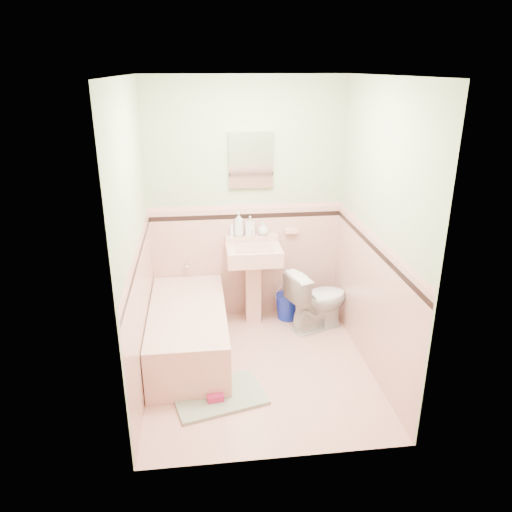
{
  "coord_description": "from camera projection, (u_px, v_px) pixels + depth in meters",
  "views": [
    {
      "loc": [
        -0.49,
        -3.76,
        2.56
      ],
      "look_at": [
        0.0,
        0.25,
        1.0
      ],
      "focal_mm": 34.46,
      "sensor_mm": 36.0,
      "label": 1
    }
  ],
  "objects": [
    {
      "name": "accent_front",
      "position": [
        282.0,
        315.0,
        3.05
      ],
      "size": [
        2.0,
        0.0,
        2.0
      ],
      "primitive_type": "plane",
      "rotation": [
        -1.57,
        0.0,
        0.0
      ],
      "color": "black",
      "rests_on": "ground"
    },
    {
      "name": "shoe",
      "position": [
        216.0,
        398.0,
        3.97
      ],
      "size": [
        0.14,
        0.08,
        0.05
      ],
      "primitive_type": "cube",
      "rotation": [
        0.0,
        0.0,
        0.13
      ],
      "color": "#BF1E59",
      "rests_on": "bath_mat"
    },
    {
      "name": "wainscot_front",
      "position": [
        281.0,
        385.0,
        3.24
      ],
      "size": [
        2.0,
        0.0,
        2.0
      ],
      "primitive_type": "plane",
      "rotation": [
        -1.57,
        0.0,
        0.0
      ],
      "color": "#EBAD9D",
      "rests_on": "ground"
    },
    {
      "name": "accent_left",
      "position": [
        139.0,
        259.0,
        3.94
      ],
      "size": [
        0.0,
        2.2,
        2.2
      ],
      "primitive_type": "plane",
      "rotation": [
        1.57,
        0.0,
        1.57
      ],
      "color": "black",
      "rests_on": "ground"
    },
    {
      "name": "wainscot_back",
      "position": [
        247.0,
        263.0,
        5.25
      ],
      "size": [
        2.0,
        0.0,
        2.0
      ],
      "primitive_type": "plane",
      "rotation": [
        1.57,
        0.0,
        0.0
      ],
      "color": "#EBAD9D",
      "rests_on": "ground"
    },
    {
      "name": "accent_right",
      "position": [
        374.0,
        248.0,
        4.17
      ],
      "size": [
        0.0,
        2.2,
        2.2
      ],
      "primitive_type": "plane",
      "rotation": [
        1.57,
        0.0,
        -1.57
      ],
      "color": "black",
      "rests_on": "ground"
    },
    {
      "name": "cap_right",
      "position": [
        375.0,
        237.0,
        4.13
      ],
      "size": [
        0.0,
        2.2,
        2.2
      ],
      "primitive_type": "plane",
      "rotation": [
        1.57,
        0.0,
        -1.57
      ],
      "color": "#E89E94",
      "rests_on": "ground"
    },
    {
      "name": "wall_right",
      "position": [
        378.0,
        234.0,
        4.12
      ],
      "size": [
        0.0,
        2.5,
        2.5
      ],
      "primitive_type": "plane",
      "rotation": [
        1.57,
        0.0,
        -1.57
      ],
      "color": "#F2E4C5",
      "rests_on": "ground"
    },
    {
      "name": "tub_faucet",
      "position": [
        187.0,
        264.0,
        5.13
      ],
      "size": [
        0.04,
        0.12,
        0.04
      ],
      "primitive_type": "cylinder",
      "rotation": [
        1.57,
        0.0,
        0.0
      ],
      "color": "silver",
      "rests_on": "wall_back"
    },
    {
      "name": "bathtub",
      "position": [
        189.0,
        333.0,
        4.61
      ],
      "size": [
        0.7,
        1.5,
        0.45
      ],
      "primitive_type": "cube",
      "color": "#E3A89A",
      "rests_on": "floor"
    },
    {
      "name": "tube",
      "position": [
        232.0,
        231.0,
        5.05
      ],
      "size": [
        0.04,
        0.04,
        0.12
      ],
      "primitive_type": "cylinder",
      "rotation": [
        0.0,
        0.0,
        -0.06
      ],
      "color": "white",
      "rests_on": "sink"
    },
    {
      "name": "sink",
      "position": [
        254.0,
        286.0,
        5.1
      ],
      "size": [
        0.55,
        0.48,
        0.86
      ],
      "primitive_type": null,
      "color": "#E3A89A",
      "rests_on": "floor"
    },
    {
      "name": "bucket",
      "position": [
        288.0,
        306.0,
        5.31
      ],
      "size": [
        0.35,
        0.35,
        0.27
      ],
      "primitive_type": null,
      "rotation": [
        0.0,
        0.0,
        -0.38
      ],
      "color": "#1125AB",
      "rests_on": "floor"
    },
    {
      "name": "bath_mat",
      "position": [
        219.0,
        396.0,
        4.06
      ],
      "size": [
        0.83,
        0.65,
        0.03
      ],
      "primitive_type": "cube",
      "rotation": [
        0.0,
        0.0,
        0.25
      ],
      "color": "gray",
      "rests_on": "floor"
    },
    {
      "name": "wall_back",
      "position": [
        246.0,
        204.0,
        5.03
      ],
      "size": [
        2.5,
        0.0,
        2.5
      ],
      "primitive_type": "plane",
      "rotation": [
        1.57,
        0.0,
        0.0
      ],
      "color": "#F2E4C5",
      "rests_on": "ground"
    },
    {
      "name": "wainscot_left",
      "position": [
        143.0,
        316.0,
        4.13
      ],
      "size": [
        0.0,
        2.2,
        2.2
      ],
      "primitive_type": "plane",
      "rotation": [
        1.57,
        0.0,
        1.57
      ],
      "color": "#EBAD9D",
      "rests_on": "ground"
    },
    {
      "name": "cap_left",
      "position": [
        138.0,
        247.0,
        3.91
      ],
      "size": [
        0.0,
        2.2,
        2.2
      ],
      "primitive_type": "plane",
      "rotation": [
        1.57,
        0.0,
        1.57
      ],
      "color": "#E89E94",
      "rests_on": "ground"
    },
    {
      "name": "wall_front",
      "position": [
        283.0,
        297.0,
        2.99
      ],
      "size": [
        2.5,
        0.0,
        2.5
      ],
      "primitive_type": "plane",
      "rotation": [
        -1.57,
        0.0,
        0.0
      ],
      "color": "#F2E4C5",
      "rests_on": "ground"
    },
    {
      "name": "soap_bottle_mid",
      "position": [
        250.0,
        226.0,
        5.06
      ],
      "size": [
        0.11,
        0.11,
        0.21
      ],
      "primitive_type": "imported",
      "rotation": [
        0.0,
        0.0,
        -0.14
      ],
      "color": "#B2B2B2",
      "rests_on": "sink"
    },
    {
      "name": "wainscot_right",
      "position": [
        370.0,
        303.0,
        4.35
      ],
      "size": [
        0.0,
        2.2,
        2.2
      ],
      "primitive_type": "plane",
      "rotation": [
        1.57,
        0.0,
        -1.57
      ],
      "color": "#EBAD9D",
      "rests_on": "ground"
    },
    {
      "name": "cap_front",
      "position": [
        282.0,
        300.0,
        3.02
      ],
      "size": [
        2.0,
        0.0,
        2.0
      ],
      "primitive_type": "plane",
      "rotation": [
        -1.57,
        0.0,
        0.0
      ],
      "color": "#E89E94",
      "rests_on": "ground"
    },
    {
      "name": "toilet",
      "position": [
        318.0,
        299.0,
        5.05
      ],
      "size": [
        0.72,
        0.56,
        0.65
      ],
      "primitive_type": "imported",
      "rotation": [
        0.0,
        0.0,
        1.91
      ],
      "color": "white",
      "rests_on": "floor"
    },
    {
      "name": "soap_bottle_left",
      "position": [
        239.0,
        224.0,
        5.03
      ],
      "size": [
        0.1,
        0.1,
        0.26
      ],
      "primitive_type": "imported",
      "rotation": [
        0.0,
        0.0,
        -0.03
      ],
      "color": "#B2B2B2",
      "rests_on": "sink"
    },
    {
      "name": "cap_back",
      "position": [
        246.0,
        207.0,
        5.02
      ],
      "size": [
        2.0,
        0.0,
        2.0
      ],
      "primitive_type": "plane",
      "rotation": [
        1.57,
        0.0,
        0.0
      ],
      "color": "#E89E94",
      "rests_on": "ground"
    },
    {
      "name": "medicine_cabinet",
      "position": [
        251.0,
        160.0,
        4.84
      ],
      "size": [
        0.44,
        0.04,
        0.55
      ],
      "primitive_type": "cube",
      "color": "white",
      "rests_on": "wall_back"
    },
    {
      "name": "soap_bottle_right",
      "position": [
        263.0,
        229.0,
        5.08
      ],
      "size": [
        0.13,
        0.13,
        0.14
      ],
      "primitive_type": "imported",
      "rotation": [
        0.0,
        0.0,
        0.17
      ],
      "color": "#B2B2B2",
      "rests_on": "sink"
    },
    {
      "name": "sink_faucet",
      "position": [
        252.0,
        234.0,
        5.05
      ],
      "size": [
        0.02,
        0.02,
        0.1
      ],
      "primitive_type": "cylinder",
      "color": "silver",
      "rests_on": "sink"
    },
    {
      "name": "wall_left",
      "position": [
        135.0,
        243.0,
        3.89
      ],
      "size": [
        0.0,
        2.5,
        2.5
      ],
      "primitive_type": "plane",
      "rotation": [
        1.57,
        0.0,
        1.57
      ],
      "color": "#F2E4C5",
      "rests_on": "ground"
    },
    {
      "name": "floor",
      "position": [
        259.0,
        368.0,
        4.46
      ],
      "size": [
        2.2,
        2.2,
        0.0
      ],
      "primitive_type": "plane",
      "color": "#E8A798",
      "rests_on": "ground"
    },
    {
      "name": "accent_back",
      "position": [
        246.0,
        216.0,
        5.06
      ],
      "size": [
        2.0,
        0.0,
        2.0
      ],
      "primitive_type": "plane",
      "rotation": [
        1.57,
        0.0,
        0.0
      ],
      "color": "black",
      "rests_on": "ground"
    },
    {
      "name": "ceiling",
      "position": [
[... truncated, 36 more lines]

